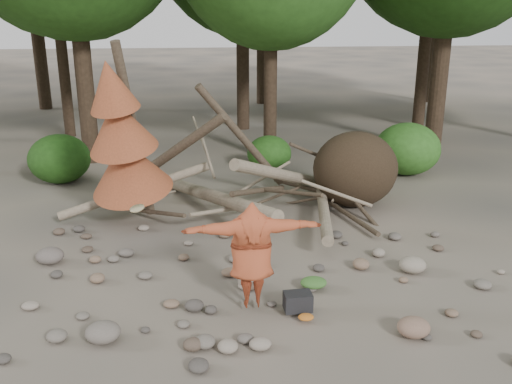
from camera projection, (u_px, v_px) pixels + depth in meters
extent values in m
plane|color=#514C44|center=(279.00, 287.00, 10.72)|extent=(120.00, 120.00, 0.00)
ellipsoid|color=#332619|center=(355.00, 169.00, 14.72)|extent=(2.20, 1.87, 1.98)
cylinder|color=gray|center=(217.00, 198.00, 13.94)|extent=(2.61, 5.11, 1.08)
cylinder|color=gray|center=(287.00, 176.00, 14.48)|extent=(3.18, 3.71, 1.90)
cylinder|color=brown|center=(168.00, 156.00, 14.40)|extent=(3.08, 1.91, 2.49)
cylinder|color=gray|center=(323.00, 204.00, 14.07)|extent=(1.13, 4.98, 0.43)
cylinder|color=brown|center=(242.00, 137.00, 14.65)|extent=(2.39, 1.03, 2.89)
cylinder|color=gray|center=(135.00, 191.00, 13.98)|extent=(3.71, 0.86, 1.20)
cylinder|color=#4C3F30|center=(155.00, 212.00, 13.68)|extent=(1.52, 1.70, 0.49)
cylinder|color=gray|center=(263.00, 178.00, 14.64)|extent=(1.57, 0.85, 0.69)
cylinder|color=#4C3F30|center=(320.00, 156.00, 15.14)|extent=(1.92, 1.25, 1.10)
cylinder|color=gray|center=(207.00, 155.00, 14.09)|extent=(0.37, 1.42, 0.85)
cylinder|color=#4C3F30|center=(349.00, 215.00, 13.91)|extent=(0.79, 2.54, 0.12)
cylinder|color=gray|center=(227.00, 210.00, 13.42)|extent=(1.78, 1.11, 0.29)
cylinder|color=#4C3F30|center=(134.00, 132.00, 13.33)|extent=(0.67, 1.13, 4.35)
cone|color=brown|center=(128.00, 165.00, 13.24)|extent=(2.06, 2.13, 1.86)
cone|color=brown|center=(119.00, 124.00, 12.71)|extent=(1.71, 1.78, 1.65)
cone|color=brown|center=(110.00, 85.00, 12.24)|extent=(1.23, 1.30, 1.41)
cylinder|color=#38281C|center=(79.00, 23.00, 17.78)|extent=(0.56, 0.56, 8.96)
cylinder|color=#38281C|center=(271.00, 52.00, 18.37)|extent=(0.44, 0.44, 7.14)
cylinder|color=#38281C|center=(445.00, 14.00, 19.15)|extent=(0.60, 0.60, 9.45)
cylinder|color=#38281C|center=(61.00, 39.00, 21.63)|extent=(0.42, 0.42, 7.56)
cylinder|color=#38281C|center=(243.00, 24.00, 22.82)|extent=(0.52, 0.52, 8.54)
cylinder|color=#38281C|center=(426.00, 29.00, 23.24)|extent=(0.50, 0.50, 8.12)
cylinder|color=#38281C|center=(34.00, 8.00, 27.18)|extent=(0.62, 0.62, 9.66)
cylinder|color=#38281C|center=(262.00, 17.00, 28.87)|extent=(0.54, 0.54, 8.75)
cylinder|color=#38281C|center=(436.00, 26.00, 29.42)|extent=(0.46, 0.46, 7.84)
ellipsoid|color=#1E4813|center=(59.00, 159.00, 16.75)|extent=(1.80, 1.80, 1.44)
ellipsoid|color=#295C1A|center=(269.00, 153.00, 17.98)|extent=(1.40, 1.40, 1.12)
ellipsoid|color=#336D22|center=(408.00, 149.00, 17.56)|extent=(2.00, 2.00, 1.60)
imported|color=#A84526|center=(252.00, 255.00, 9.65)|extent=(2.35, 0.68, 1.90)
cylinder|color=#9B8C62|center=(137.00, 208.00, 9.14)|extent=(0.31, 0.32, 0.11)
cube|color=black|center=(298.00, 305.00, 9.79)|extent=(0.49, 0.34, 0.32)
ellipsoid|color=#376528|center=(313.00, 285.00, 10.60)|extent=(0.49, 0.41, 0.19)
ellipsoid|color=#AE5F1D|center=(306.00, 320.00, 9.53)|extent=(0.27, 0.22, 0.10)
ellipsoid|color=#6B6259|center=(103.00, 332.00, 8.95)|extent=(0.56, 0.50, 0.33)
ellipsoid|color=#816350|center=(414.00, 327.00, 9.10)|extent=(0.53, 0.48, 0.32)
ellipsoid|color=gray|center=(413.00, 265.00, 11.26)|extent=(0.53, 0.48, 0.32)
ellipsoid|color=#645A54|center=(50.00, 256.00, 11.65)|extent=(0.56, 0.51, 0.34)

